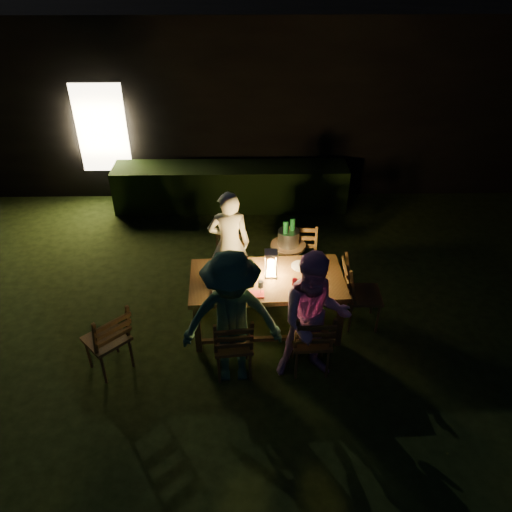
{
  "coord_description": "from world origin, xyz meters",
  "views": [
    {
      "loc": [
        -0.2,
        -4.53,
        4.45
      ],
      "look_at": [
        -0.1,
        0.66,
        0.95
      ],
      "focal_mm": 35.0,
      "sensor_mm": 36.0,
      "label": 1
    }
  ],
  "objects_px": {
    "lantern": "(271,265)",
    "bottle_bucket_b": "(292,233)",
    "chair_near_left": "(233,353)",
    "person_house_side": "(229,244)",
    "chair_far_right": "(301,273)",
    "person_opp_left": "(232,320)",
    "chair_near_right": "(310,350)",
    "chair_spare": "(110,349)",
    "ice_bucket": "(289,238)",
    "bottle_table": "(247,270)",
    "dining_table": "(267,283)",
    "chair_far_left": "(231,276)",
    "chair_end": "(361,304)",
    "person_opp_right": "(314,318)",
    "side_table": "(288,249)",
    "bottle_bucket_a": "(285,236)"
  },
  "relations": [
    {
      "from": "side_table",
      "to": "bottle_bucket_a",
      "type": "distance_m",
      "value": 0.25
    },
    {
      "from": "person_house_side",
      "to": "bottle_bucket_a",
      "type": "distance_m",
      "value": 0.78
    },
    {
      "from": "lantern",
      "to": "bottle_bucket_b",
      "type": "xyz_separation_m",
      "value": [
        0.34,
        0.94,
        -0.12
      ]
    },
    {
      "from": "person_house_side",
      "to": "lantern",
      "type": "distance_m",
      "value": 0.93
    },
    {
      "from": "person_opp_left",
      "to": "side_table",
      "type": "relative_size",
      "value": 2.54
    },
    {
      "from": "bottle_table",
      "to": "side_table",
      "type": "relative_size",
      "value": 0.42
    },
    {
      "from": "person_house_side",
      "to": "dining_table",
      "type": "bearing_deg",
      "value": 118.76
    },
    {
      "from": "dining_table",
      "to": "bottle_bucket_a",
      "type": "height_order",
      "value": "bottle_bucket_a"
    },
    {
      "from": "side_table",
      "to": "person_opp_left",
      "type": "bearing_deg",
      "value": -112.63
    },
    {
      "from": "chair_spare",
      "to": "ice_bucket",
      "type": "height_order",
      "value": "chair_spare"
    },
    {
      "from": "dining_table",
      "to": "bottle_bucket_a",
      "type": "bearing_deg",
      "value": 70.11
    },
    {
      "from": "chair_end",
      "to": "lantern",
      "type": "xyz_separation_m",
      "value": [
        -1.18,
        -0.0,
        0.64
      ]
    },
    {
      "from": "lantern",
      "to": "bottle_table",
      "type": "height_order",
      "value": "lantern"
    },
    {
      "from": "chair_far_right",
      "to": "ice_bucket",
      "type": "relative_size",
      "value": 3.21
    },
    {
      "from": "side_table",
      "to": "bottle_bucket_a",
      "type": "xyz_separation_m",
      "value": [
        -0.05,
        -0.04,
        0.24
      ]
    },
    {
      "from": "lantern",
      "to": "bottle_bucket_a",
      "type": "height_order",
      "value": "lantern"
    },
    {
      "from": "person_house_side",
      "to": "bottle_bucket_b",
      "type": "distance_m",
      "value": 0.89
    },
    {
      "from": "chair_end",
      "to": "lantern",
      "type": "distance_m",
      "value": 1.34
    },
    {
      "from": "person_opp_left",
      "to": "bottle_bucket_b",
      "type": "height_order",
      "value": "person_opp_left"
    },
    {
      "from": "chair_far_left",
      "to": "person_house_side",
      "type": "relative_size",
      "value": 0.57
    },
    {
      "from": "chair_near_left",
      "to": "person_house_side",
      "type": "distance_m",
      "value": 1.66
    },
    {
      "from": "chair_far_right",
      "to": "person_house_side",
      "type": "height_order",
      "value": "person_house_side"
    },
    {
      "from": "lantern",
      "to": "bottle_bucket_a",
      "type": "bearing_deg",
      "value": 74.61
    },
    {
      "from": "chair_near_left",
      "to": "chair_near_right",
      "type": "xyz_separation_m",
      "value": [
        0.9,
        0.04,
        0.0
      ]
    },
    {
      "from": "person_opp_right",
      "to": "lantern",
      "type": "bearing_deg",
      "value": 114.69
    },
    {
      "from": "chair_near_right",
      "to": "person_house_side",
      "type": "bearing_deg",
      "value": 120.25
    },
    {
      "from": "ice_bucket",
      "to": "bottle_table",
      "type": "bearing_deg",
      "value": -121.2
    },
    {
      "from": "chair_spare",
      "to": "person_opp_left",
      "type": "distance_m",
      "value": 1.55
    },
    {
      "from": "chair_near_right",
      "to": "chair_end",
      "type": "xyz_separation_m",
      "value": [
        0.74,
        0.81,
        0.01
      ]
    },
    {
      "from": "chair_end",
      "to": "person_house_side",
      "type": "xyz_separation_m",
      "value": [
        -1.71,
        0.74,
        0.48
      ]
    },
    {
      "from": "chair_near_left",
      "to": "person_house_side",
      "type": "height_order",
      "value": "person_house_side"
    },
    {
      "from": "lantern",
      "to": "person_house_side",
      "type": "bearing_deg",
      "value": 125.57
    },
    {
      "from": "lantern",
      "to": "side_table",
      "type": "distance_m",
      "value": 1.01
    },
    {
      "from": "person_opp_left",
      "to": "bottle_table",
      "type": "distance_m",
      "value": 0.85
    },
    {
      "from": "lantern",
      "to": "ice_bucket",
      "type": "xyz_separation_m",
      "value": [
        0.29,
        0.9,
        -0.17
      ]
    },
    {
      "from": "bottle_bucket_b",
      "to": "person_opp_right",
      "type": "bearing_deg",
      "value": -86.77
    },
    {
      "from": "chair_far_left",
      "to": "chair_far_right",
      "type": "height_order",
      "value": "chair_far_right"
    },
    {
      "from": "chair_near_left",
      "to": "person_house_side",
      "type": "bearing_deg",
      "value": 86.62
    },
    {
      "from": "person_opp_right",
      "to": "bottle_table",
      "type": "distance_m",
      "value": 1.08
    },
    {
      "from": "dining_table",
      "to": "ice_bucket",
      "type": "relative_size",
      "value": 6.46
    },
    {
      "from": "chair_near_left",
      "to": "chair_far_right",
      "type": "height_order",
      "value": "chair_near_left"
    },
    {
      "from": "chair_far_right",
      "to": "person_opp_left",
      "type": "distance_m",
      "value": 1.96
    },
    {
      "from": "chair_far_right",
      "to": "person_opp_left",
      "type": "bearing_deg",
      "value": 63.63
    },
    {
      "from": "chair_far_left",
      "to": "person_opp_right",
      "type": "relative_size",
      "value": 0.54
    },
    {
      "from": "bottle_table",
      "to": "bottle_bucket_b",
      "type": "height_order",
      "value": "bottle_table"
    },
    {
      "from": "dining_table",
      "to": "bottle_table",
      "type": "bearing_deg",
      "value": -180.0
    },
    {
      "from": "chair_end",
      "to": "chair_near_right",
      "type": "bearing_deg",
      "value": -40.75
    },
    {
      "from": "chair_end",
      "to": "chair_spare",
      "type": "xyz_separation_m",
      "value": [
        -3.08,
        -0.76,
        -0.0
      ]
    },
    {
      "from": "person_house_side",
      "to": "chair_far_right",
      "type": "bearing_deg",
      "value": 177.13
    },
    {
      "from": "chair_near_right",
      "to": "person_house_side",
      "type": "height_order",
      "value": "person_house_side"
    }
  ]
}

